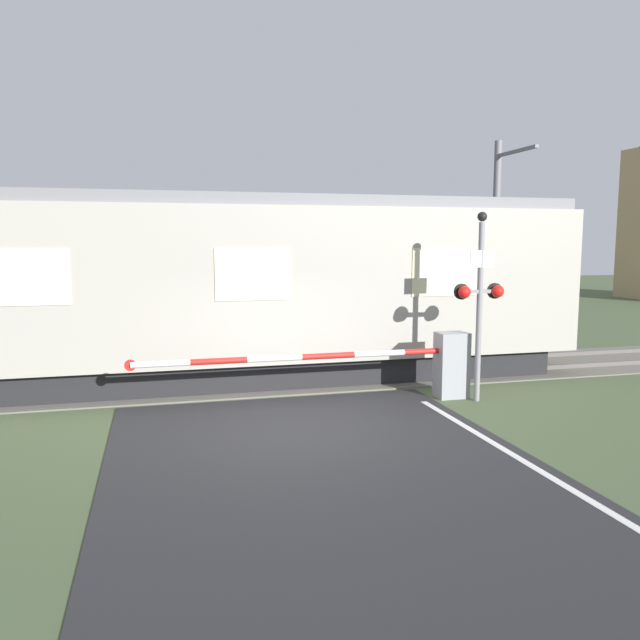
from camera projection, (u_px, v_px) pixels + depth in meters
name	position (u px, v px, depth m)	size (l,w,h in m)	color
ground_plane	(297.00, 428.00, 10.24)	(80.00, 80.00, 0.00)	#475638
track_bed	(260.00, 379.00, 13.83)	(36.00, 3.20, 0.13)	#666056
train	(243.00, 288.00, 13.49)	(14.77, 2.84, 4.00)	black
crossing_barrier	(426.00, 364.00, 12.09)	(6.44, 0.44, 1.29)	gray
signal_post	(480.00, 295.00, 11.77)	(1.00, 0.26, 3.60)	gray
catenary_pole	(496.00, 243.00, 17.15)	(0.20, 1.90, 5.77)	slate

